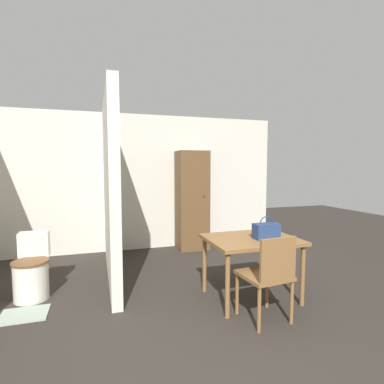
{
  "coord_description": "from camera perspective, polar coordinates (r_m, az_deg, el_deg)",
  "views": [
    {
      "loc": [
        -0.62,
        -1.77,
        1.55
      ],
      "look_at": [
        0.5,
        1.75,
        1.23
      ],
      "focal_mm": 28.0,
      "sensor_mm": 36.0,
      "label": 1
    }
  ],
  "objects": [
    {
      "name": "bath_mat",
      "position": [
        3.8,
        -29.36,
        -19.71
      ],
      "size": [
        0.46,
        0.37,
        0.01
      ],
      "color": "#99A899",
      "rests_on": "ground_plane"
    },
    {
      "name": "handbag",
      "position": [
        3.56,
        13.95,
        -7.18
      ],
      "size": [
        0.29,
        0.15,
        0.26
      ],
      "color": "navy",
      "rests_on": "dining_table"
    },
    {
      "name": "wall_back",
      "position": [
        5.67,
        -11.37,
        1.77
      ],
      "size": [
        5.63,
        0.12,
        2.5
      ],
      "color": "beige",
      "rests_on": "ground_plane"
    },
    {
      "name": "wooden_chair",
      "position": [
        3.15,
        14.37,
        -14.84
      ],
      "size": [
        0.49,
        0.49,
        0.88
      ],
      "rotation": [
        0.0,
        0.0,
        0.1
      ],
      "color": "brown",
      "rests_on": "ground_plane"
    },
    {
      "name": "toilet",
      "position": [
        4.11,
        -28.2,
        -13.23
      ],
      "size": [
        0.4,
        0.55,
        0.74
      ],
      "color": "silver",
      "rests_on": "ground_plane"
    },
    {
      "name": "wooden_cabinet",
      "position": [
        5.61,
        -0.01,
        -1.58
      ],
      "size": [
        0.56,
        0.5,
        1.83
      ],
      "color": "brown",
      "rests_on": "ground_plane"
    },
    {
      "name": "dining_table",
      "position": [
        3.6,
        11.23,
        -9.83
      ],
      "size": [
        1.03,
        0.8,
        0.72
      ],
      "color": "brown",
      "rests_on": "ground_plane"
    },
    {
      "name": "partition_wall",
      "position": [
        4.37,
        -15.32,
        0.8
      ],
      "size": [
        0.12,
        2.41,
        2.5
      ],
      "color": "beige",
      "rests_on": "ground_plane"
    }
  ]
}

